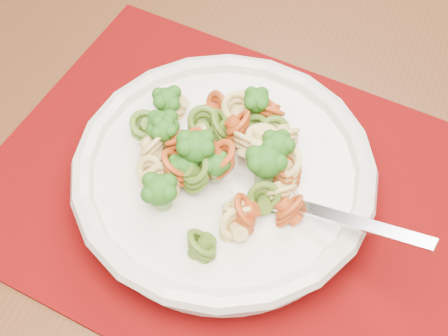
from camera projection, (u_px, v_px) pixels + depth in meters
The scene contains 5 objects.
dining_table at pixel (336, 156), 0.72m from camera, with size 1.59×1.25×0.76m.
placemat at pixel (229, 190), 0.57m from camera, with size 0.43×0.34×0.00m, color #4D0403.
pasta_bowl at pixel (224, 174), 0.54m from camera, with size 0.26×0.26×0.05m.
pasta_broccoli_heap at pixel (224, 164), 0.53m from camera, with size 0.22×0.22×0.06m, color #CCBA65, non-canonical shape.
fork at pixel (274, 198), 0.51m from camera, with size 0.19×0.02×0.01m, color silver, non-canonical shape.
Camera 1 is at (0.12, -0.28, 1.24)m, focal length 50.00 mm.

